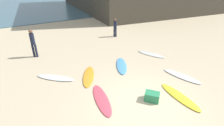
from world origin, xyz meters
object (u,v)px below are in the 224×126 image
at_px(surfboard_2, 180,96).
at_px(beachgoer_mid, 115,27).
at_px(surfboard_4, 182,76).
at_px(surfboard_5, 89,76).
at_px(surfboard_1, 102,99).
at_px(surfboard_3, 121,65).
at_px(beachgoer_near, 33,42).
at_px(beach_cooler, 152,97).
at_px(surfboard_6, 55,78).
at_px(surfboard_0, 151,54).

relative_size(surfboard_2, beachgoer_mid, 1.34).
relative_size(surfboard_4, surfboard_5, 0.95).
xyz_separation_m(surfboard_1, surfboard_2, (2.94, -1.72, 0.01)).
height_order(surfboard_2, surfboard_3, surfboard_3).
bearing_deg(surfboard_2, surfboard_3, 103.03).
bearing_deg(beachgoer_mid, beachgoer_near, -98.19).
bearing_deg(beach_cooler, beachgoer_near, 112.89).
height_order(surfboard_1, surfboard_4, surfboard_4).
xyz_separation_m(surfboard_1, beachgoer_mid, (5.56, 7.16, 0.86)).
height_order(surfboard_5, beach_cooler, beach_cooler).
distance_m(surfboard_6, beachgoer_near, 3.67).
xyz_separation_m(surfboard_4, surfboard_5, (-4.13, 2.72, -0.01)).
bearing_deg(surfboard_3, surfboard_6, 20.26).
height_order(surfboard_1, beachgoer_mid, beachgoer_mid).
height_order(surfboard_0, beachgoer_mid, beachgoer_mid).
bearing_deg(surfboard_2, beachgoer_mid, 81.08).
bearing_deg(beachgoer_near, surfboard_0, -169.84).
bearing_deg(surfboard_6, surfboard_2, -91.14).
relative_size(surfboard_0, beach_cooler, 3.30).
bearing_deg(surfboard_5, surfboard_2, 154.21).
bearing_deg(beach_cooler, surfboard_5, 113.11).
bearing_deg(surfboard_5, surfboard_3, -149.23).
bearing_deg(surfboard_6, surfboard_4, -74.78).
xyz_separation_m(surfboard_0, beach_cooler, (-3.55, -3.55, 0.15)).
distance_m(beachgoer_near, beach_cooler, 8.23).
relative_size(surfboard_1, surfboard_3, 1.02).
distance_m(surfboard_0, beach_cooler, 5.02).
bearing_deg(surfboard_3, beach_cooler, 107.89).
xyz_separation_m(surfboard_1, surfboard_6, (-1.14, 2.82, 0.01)).
bearing_deg(beachgoer_near, surfboard_5, 153.53).
bearing_deg(beach_cooler, beachgoer_mid, 65.58).
height_order(surfboard_0, surfboard_4, surfboard_4).
bearing_deg(surfboard_4, surfboard_6, 139.26).
relative_size(surfboard_4, beachgoer_near, 1.11).
bearing_deg(beachgoer_mid, beach_cooler, -39.26).
height_order(surfboard_1, surfboard_3, surfboard_3).
bearing_deg(surfboard_1, surfboard_5, -85.71).
relative_size(surfboard_0, surfboard_1, 0.88).
relative_size(surfboard_3, surfboard_5, 1.00).
bearing_deg(beach_cooler, surfboard_4, 10.74).
distance_m(surfboard_4, surfboard_5, 4.95).
bearing_deg(surfboard_5, surfboard_0, -146.32).
xyz_separation_m(surfboard_6, beach_cooler, (2.91, -4.02, 0.14)).
height_order(surfboard_1, beach_cooler, beach_cooler).
distance_m(surfboard_1, beach_cooler, 2.14).
distance_m(surfboard_3, surfboard_5, 2.19).
xyz_separation_m(beachgoer_near, beach_cooler, (3.18, -7.54, -0.86)).
bearing_deg(surfboard_3, beachgoer_mid, -88.77).
bearing_deg(surfboard_0, surfboard_3, 167.03).
relative_size(surfboard_3, beach_cooler, 3.67).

